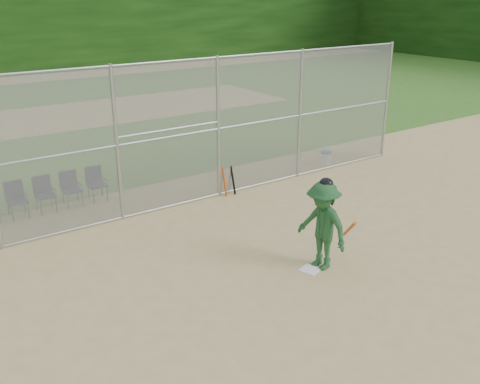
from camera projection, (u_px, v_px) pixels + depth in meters
ground at (308, 275)px, 11.26m from camera, size 100.00×100.00×0.00m
grass_strip at (51, 118)px, 25.06m from camera, size 100.00×100.00×0.00m
dirt_patch_far at (51, 118)px, 25.06m from camera, size 24.00×24.00×0.00m
backstop_fence at (187, 131)px, 14.36m from camera, size 16.09×0.09×4.00m
home_plate at (310, 270)px, 11.47m from camera, size 0.48×0.48×0.02m
batter_at_plate at (322, 225)px, 11.25m from camera, size 1.01×1.38×2.04m
water_cooler at (326, 158)px, 18.30m from camera, size 0.38×0.38×0.48m
spare_bats at (229, 181)px, 15.56m from camera, size 0.36×0.28×0.84m
chair_2 at (17, 200)px, 13.96m from camera, size 0.54×0.52×0.96m
chair_3 at (45, 195)px, 14.35m from camera, size 0.54×0.52×0.96m
chair_4 at (72, 189)px, 14.73m from camera, size 0.54×0.52×0.96m
chair_5 at (97, 184)px, 15.12m from camera, size 0.54×0.52×0.96m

